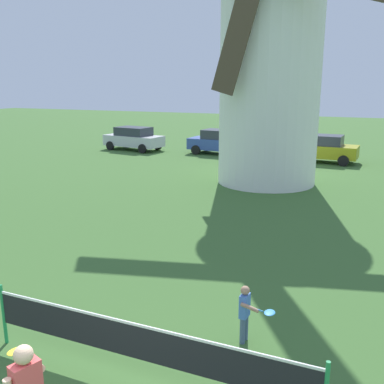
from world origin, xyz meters
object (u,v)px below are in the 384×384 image
Objects in this scene: windmill at (271,43)px; parked_car_silver at (134,138)px; parked_car_mustard at (322,148)px; player_far at (246,311)px; parked_car_blue at (222,142)px; tennis_net at (139,342)px.

parked_car_silver is (-10.72, 6.36, -5.31)m from windmill.
parked_car_mustard is at bearing 76.03° from windmill.
player_far is at bearing -86.53° from parked_car_mustard.
player_far is at bearing -69.42° from parked_car_blue.
parked_car_mustard is (-0.02, 21.01, 0.12)m from tennis_net.
parked_car_silver is (-12.36, 20.82, 0.12)m from tennis_net.
windmill is at bearing -103.97° from parked_car_mustard.
player_far is 0.25× the size of parked_car_silver.
windmill is at bearing 96.50° from tennis_net.
player_far is (2.80, -12.78, -5.51)m from windmill.
parked_car_silver reaches higher than player_far.
parked_car_silver is (-13.52, 19.14, 0.21)m from player_far.
parked_car_mustard is (-1.17, 19.33, 0.21)m from player_far.
parked_car_silver is at bearing 120.70° from tennis_net.
parked_car_silver and parked_car_mustard have the same top height.
parked_car_mustard is (6.25, -0.43, -0.00)m from parked_car_blue.
parked_car_blue is 6.26m from parked_car_mustard.
tennis_net is at bearing -89.96° from parked_car_mustard.
parked_car_mustard reaches higher than player_far.
player_far is 19.37m from parked_car_mustard.
parked_car_blue is (6.10, 0.62, 0.00)m from parked_car_silver.
windmill reaches higher than parked_car_silver.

